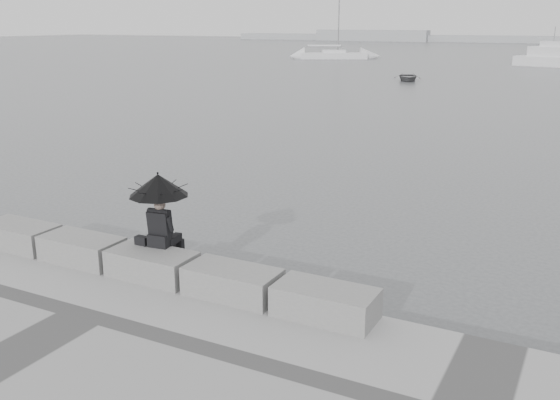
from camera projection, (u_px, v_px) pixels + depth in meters
The scene contains 11 objects.
ground at pixel (170, 294), 11.82m from camera, with size 360.00×360.00×0.00m, color #484A4D.
stone_block_far_left at pixel (20, 236), 12.74m from camera, with size 1.60×0.80×0.50m, color slate.
stone_block_left at pixel (82, 249), 11.98m from camera, with size 1.60×0.80×0.50m, color slate.
stone_block_centre at pixel (152, 265), 11.23m from camera, with size 1.60×0.80×0.50m, color slate.
stone_block_right at pixel (233, 282), 10.47m from camera, with size 1.60×0.80×0.50m, color slate.
stone_block_far_right at pixel (325, 303), 9.71m from camera, with size 1.60×0.80×0.50m, color slate.
seated_person at pixel (158, 194), 11.19m from camera, with size 1.08×1.08×1.39m.
bag at pixel (142, 241), 11.49m from camera, with size 0.25×0.14×0.16m, color black.
distant_landmass at pixel (544, 39), 146.81m from camera, with size 180.00×8.00×2.80m.
sailboat_left at pixel (334, 55), 85.86m from camera, with size 9.13×6.27×12.90m.
dinghy at pixel (408, 77), 54.04m from camera, with size 3.56×1.51×0.60m, color slate.
Camera 1 is at (6.89, -8.66, 4.97)m, focal length 40.00 mm.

